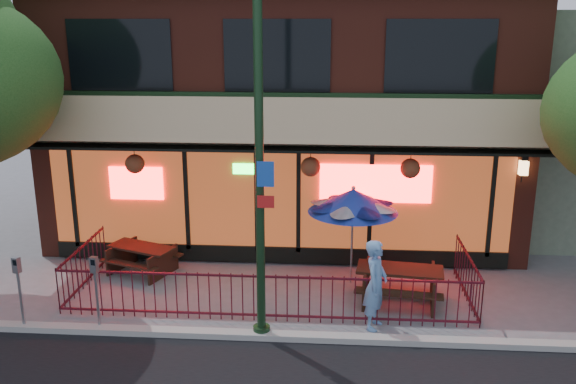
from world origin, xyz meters
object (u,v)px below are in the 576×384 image
picnic_table_left (142,255)px  parking_meter_near (96,281)px  patio_umbrella (353,201)px  pedestrian (376,285)px  picnic_table_right (399,280)px  street_light (260,175)px  parking_meter_far (19,281)px

picnic_table_left → parking_meter_near: parking_meter_near is taller
patio_umbrella → pedestrian: 2.37m
patio_umbrella → parking_meter_near: size_ratio=1.51×
pedestrian → parking_meter_near: pedestrian is taller
parking_meter_near → picnic_table_left: bearing=90.1°
patio_umbrella → pedestrian: patio_umbrella is taller
picnic_table_right → patio_umbrella: bearing=136.6°
street_light → pedestrian: size_ratio=3.92×
picnic_table_right → parking_meter_near: size_ratio=1.29×
patio_umbrella → parking_meter_near: patio_umbrella is taller
picnic_table_left → pedestrian: pedestrian is taller
picnic_table_right → parking_meter_far: (-7.35, -1.73, 0.51)m
patio_umbrella → parking_meter_near: 5.61m
street_light → picnic_table_left: 5.02m
patio_umbrella → parking_meter_near: bearing=-152.2°
picnic_table_left → parking_meter_near: 2.86m
street_light → patio_umbrella: size_ratio=3.07×
picnic_table_right → picnic_table_left: bearing=169.0°
parking_meter_near → parking_meter_far: size_ratio=1.01×
picnic_table_left → parking_meter_far: parking_meter_far is taller
street_light → parking_meter_near: street_light is taller
picnic_table_left → parking_meter_far: bearing=-116.9°
picnic_table_right → pedestrian: size_ratio=1.09×
parking_meter_far → pedestrian: bearing=4.9°
pedestrian → patio_umbrella: bearing=28.8°
picnic_table_left → picnic_table_right: 6.00m
picnic_table_left → patio_umbrella: size_ratio=0.82×
pedestrian → parking_meter_far: (-6.76, -0.58, 0.12)m
picnic_table_right → pedestrian: (-0.59, -1.15, 0.39)m
street_light → picnic_table_left: street_light is taller
picnic_table_left → patio_umbrella: bearing=-2.5°
street_light → pedestrian: bearing=13.2°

